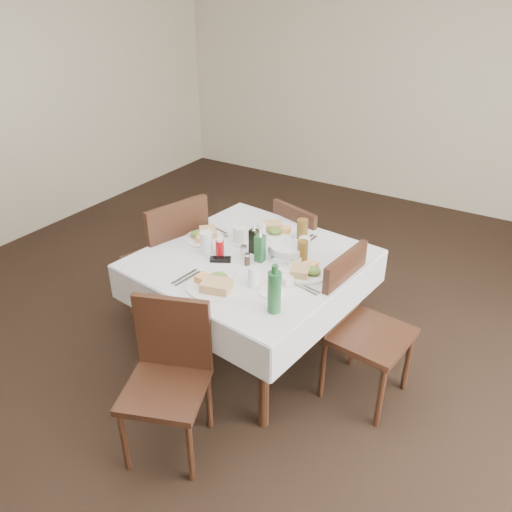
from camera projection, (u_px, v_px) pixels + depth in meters
The scene contains 33 objects.
ground_plane at pixel (245, 375), 3.26m from camera, with size 7.00×7.00×0.00m, color black.
room_shell at pixel (241, 109), 2.43m from camera, with size 6.04×7.04×2.80m.
dining_table at pixel (252, 269), 3.13m from camera, with size 1.38×1.38×0.76m.
chair_north at pixel (302, 249), 3.74m from camera, with size 0.51×0.51×0.86m.
chair_south at pixel (169, 368), 2.60m from camera, with size 0.53×0.53×0.86m.
chair_east at pixel (357, 318), 2.92m from camera, with size 0.48×0.48×0.92m.
chair_west at pixel (171, 255), 3.51m from camera, with size 0.58×0.58×1.00m.
meal_north at pixel (276, 229), 3.38m from camera, with size 0.27×0.27×0.06m.
meal_south at pixel (214, 284), 2.77m from camera, with size 0.30×0.30×0.07m.
meal_east at pixel (306, 271), 2.90m from camera, with size 0.26×0.26×0.06m.
meal_west at pixel (204, 236), 3.29m from camera, with size 0.26×0.26×0.06m.
side_plate_a at pixel (237, 233), 3.37m from camera, with size 0.14×0.14×0.01m.
side_plate_b at pixel (272, 292), 2.73m from camera, with size 0.14×0.14×0.01m.
water_n at pixel (261, 231), 3.28m from camera, with size 0.06×0.06×0.11m.
water_s at pixel (253, 276), 2.77m from camera, with size 0.06×0.06×0.12m.
water_e at pixel (304, 248), 3.05m from camera, with size 0.07×0.07×0.13m.
water_w at pixel (206, 243), 3.10m from camera, with size 0.08×0.08×0.15m.
iced_tea_a at pixel (302, 230), 3.24m from camera, with size 0.07×0.07×0.15m.
iced_tea_b at pixel (303, 251), 3.01m from camera, with size 0.07×0.07×0.14m.
bread_basket at pixel (287, 251), 3.07m from camera, with size 0.24×0.24×0.08m.
oil_cruet_dark at pixel (254, 240), 3.10m from camera, with size 0.05×0.05×0.20m.
oil_cruet_green at pixel (260, 247), 3.00m from camera, with size 0.05×0.05×0.22m.
ketchup_bottle at pixel (220, 247), 3.09m from camera, with size 0.05×0.05×0.11m.
salt_shaker at pixel (244, 252), 3.05m from camera, with size 0.04×0.04×0.09m.
pepper_shaker at pixel (247, 259), 2.98m from camera, with size 0.03×0.03×0.08m.
coffee_mug at pixel (241, 235), 3.24m from camera, with size 0.16×0.15×0.11m.
sunglasses at pixel (221, 259), 3.03m from camera, with size 0.13×0.10×0.03m.
green_bottle at pixel (274, 291), 2.53m from camera, with size 0.07×0.07×0.27m.
sugar_caddy at pixel (285, 279), 2.81m from camera, with size 0.11×0.09×0.05m.
cutlery_n at pixel (308, 241), 3.27m from camera, with size 0.05×0.19×0.01m.
cutlery_s at pixel (186, 278), 2.86m from camera, with size 0.07×0.21×0.01m.
cutlery_e at pixel (307, 289), 2.76m from camera, with size 0.17×0.08×0.01m.
cutlery_w at pixel (220, 232), 3.38m from camera, with size 0.20×0.09×0.01m.
Camera 1 is at (1.36, -2.07, 2.27)m, focal length 35.00 mm.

